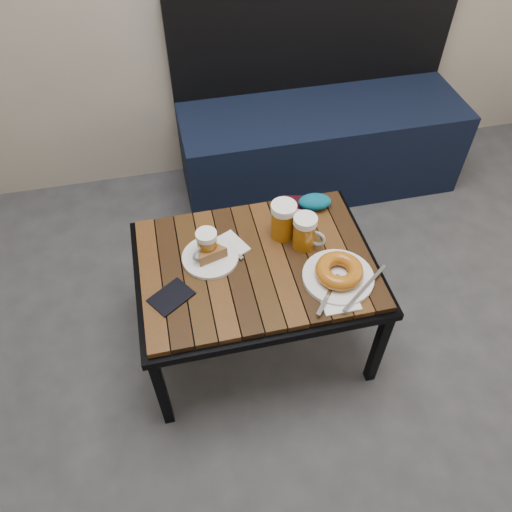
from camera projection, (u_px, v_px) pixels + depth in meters
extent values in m
cube|color=black|center=(319.00, 147.00, 2.58)|extent=(1.40, 0.50, 0.45)
cube|color=black|center=(314.00, 36.00, 2.37)|extent=(1.40, 0.05, 0.50)
cube|color=black|center=(162.00, 392.00, 1.68)|extent=(0.03, 0.03, 0.42)
cube|color=black|center=(378.00, 348.00, 1.80)|extent=(0.04, 0.03, 0.42)
cube|color=black|center=(149.00, 269.00, 2.05)|extent=(0.03, 0.04, 0.42)
cube|color=black|center=(329.00, 239.00, 2.16)|extent=(0.04, 0.04, 0.42)
cube|color=black|center=(256.00, 268.00, 1.76)|extent=(0.84, 0.62, 0.03)
cube|color=#3D1D0E|center=(256.00, 263.00, 1.74)|extent=(0.80, 0.58, 0.02)
cylinder|color=#92530B|center=(208.00, 247.00, 1.71)|extent=(0.10, 0.10, 0.10)
cylinder|color=white|center=(206.00, 235.00, 1.66)|extent=(0.07, 0.07, 0.02)
torus|color=#8C999E|center=(199.00, 254.00, 1.69)|extent=(0.05, 0.04, 0.06)
cylinder|color=#92530B|center=(283.00, 223.00, 1.77)|extent=(0.11, 0.11, 0.12)
cylinder|color=white|center=(284.00, 208.00, 1.72)|extent=(0.09, 0.09, 0.03)
torus|color=#8C999E|center=(295.00, 218.00, 1.79)|extent=(0.07, 0.04, 0.07)
cylinder|color=#92530B|center=(304.00, 234.00, 1.74)|extent=(0.11, 0.11, 0.11)
cylinder|color=white|center=(305.00, 221.00, 1.69)|extent=(0.08, 0.08, 0.02)
torus|color=#8C999E|center=(316.00, 238.00, 1.73)|extent=(0.06, 0.05, 0.07)
cylinder|color=white|center=(210.00, 257.00, 1.73)|extent=(0.20, 0.20, 0.01)
cylinder|color=white|center=(338.00, 277.00, 1.67)|extent=(0.24, 0.24, 0.02)
torus|color=#964F0D|center=(339.00, 271.00, 1.65)|extent=(0.16, 0.16, 0.05)
cube|color=#A5A8AD|center=(365.00, 287.00, 1.63)|extent=(0.21, 0.16, 0.00)
cube|color=#A5A8AD|center=(328.00, 294.00, 1.61)|extent=(0.13, 0.15, 0.00)
cube|color=white|center=(227.00, 247.00, 1.77)|extent=(0.16, 0.16, 0.01)
cube|color=#A5A8AD|center=(227.00, 246.00, 1.76)|extent=(0.09, 0.15, 0.00)
cube|color=white|center=(339.00, 300.00, 1.61)|extent=(0.12, 0.10, 0.01)
cube|color=black|center=(171.00, 297.00, 1.62)|extent=(0.16, 0.15, 0.01)
cube|color=black|center=(296.00, 208.00, 1.90)|extent=(0.13, 0.15, 0.01)
ellipsoid|color=navy|center=(315.00, 202.00, 1.89)|extent=(0.14, 0.10, 0.05)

